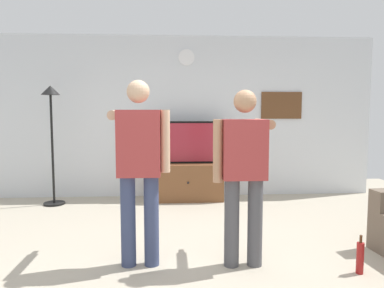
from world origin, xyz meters
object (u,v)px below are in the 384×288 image
at_px(floor_lamp, 51,120).
at_px(person_standing_nearer_couch, 244,168).
at_px(television, 187,142).
at_px(wall_clock, 186,57).
at_px(person_standing_nearer_lamp, 139,162).
at_px(beverage_bottle, 360,258).
at_px(framed_picture, 281,105).
at_px(tv_stand, 187,182).

relative_size(floor_lamp, person_standing_nearer_couch, 1.11).
height_order(television, wall_clock, wall_clock).
height_order(person_standing_nearer_lamp, beverage_bottle, person_standing_nearer_lamp).
bearing_deg(floor_lamp, television, 6.17).
bearing_deg(wall_clock, television, -90.00).
bearing_deg(framed_picture, television, -171.29).
height_order(television, framed_picture, framed_picture).
bearing_deg(television, tv_stand, -90.00).
relative_size(television, person_standing_nearer_lamp, 0.69).
xyz_separation_m(television, wall_clock, (0.00, 0.24, 1.40)).
bearing_deg(wall_clock, floor_lamp, -167.33).
relative_size(television, person_standing_nearer_couch, 0.72).
xyz_separation_m(tv_stand, television, (-0.00, 0.05, 0.64)).
bearing_deg(framed_picture, tv_stand, -169.70).
height_order(tv_stand, person_standing_nearer_lamp, person_standing_nearer_lamp).
bearing_deg(beverage_bottle, person_standing_nearer_lamp, 171.12).
height_order(tv_stand, wall_clock, wall_clock).
relative_size(wall_clock, person_standing_nearer_couch, 0.16).
distance_m(tv_stand, television, 0.64).
height_order(television, person_standing_nearer_couch, person_standing_nearer_couch).
bearing_deg(person_standing_nearer_couch, framed_picture, 67.00).
distance_m(person_standing_nearer_couch, beverage_bottle, 1.31).
relative_size(tv_stand, wall_clock, 4.29).
height_order(tv_stand, television, television).
bearing_deg(wall_clock, tv_stand, -90.00).
bearing_deg(beverage_bottle, framed_picture, 86.36).
bearing_deg(person_standing_nearer_couch, person_standing_nearer_lamp, 176.29).
bearing_deg(floor_lamp, person_standing_nearer_couch, -43.77).
xyz_separation_m(framed_picture, person_standing_nearer_couch, (-1.22, -2.87, -0.61)).
height_order(person_standing_nearer_couch, beverage_bottle, person_standing_nearer_couch).
xyz_separation_m(framed_picture, floor_lamp, (-3.71, -0.47, -0.23)).
xyz_separation_m(television, floor_lamp, (-2.09, -0.23, 0.37)).
distance_m(framed_picture, person_standing_nearer_lamp, 3.60).
bearing_deg(person_standing_nearer_lamp, framed_picture, 52.00).
bearing_deg(person_standing_nearer_lamp, floor_lamp, 123.19).
height_order(framed_picture, beverage_bottle, framed_picture).
bearing_deg(framed_picture, person_standing_nearer_couch, -113.00).
xyz_separation_m(wall_clock, person_standing_nearer_lamp, (-0.57, -2.80, -1.35)).
distance_m(television, person_standing_nearer_couch, 2.65).
bearing_deg(person_standing_nearer_couch, tv_stand, 98.99).
bearing_deg(television, framed_picture, 8.71).
relative_size(tv_stand, beverage_bottle, 3.23).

